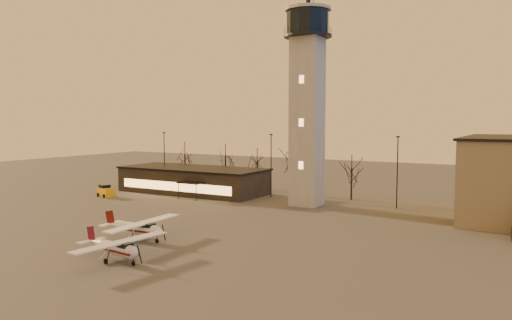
{
  "coord_description": "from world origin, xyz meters",
  "views": [
    {
      "loc": [
        29.45,
        -35.77,
        12.4
      ],
      "look_at": [
        1.33,
        13.0,
        7.84
      ],
      "focal_mm": 35.0,
      "sensor_mm": 36.0,
      "label": 1
    }
  ],
  "objects_px": {
    "terminal": "(193,180)",
    "cessna_rear": "(141,231)",
    "cessna_front": "(119,251)",
    "control_tower": "(307,92)",
    "service_cart": "(106,192)"
  },
  "relations": [
    {
      "from": "terminal",
      "to": "cessna_front",
      "type": "xyz_separation_m",
      "value": [
        19.7,
        -36.72,
        -1.24
      ]
    },
    {
      "from": "control_tower",
      "to": "cessna_rear",
      "type": "xyz_separation_m",
      "value": [
        -5.88,
        -28.07,
        -15.35
      ]
    },
    {
      "from": "control_tower",
      "to": "service_cart",
      "type": "height_order",
      "value": "control_tower"
    },
    {
      "from": "control_tower",
      "to": "terminal",
      "type": "bearing_deg",
      "value": 174.85
    },
    {
      "from": "cessna_front",
      "to": "cessna_rear",
      "type": "bearing_deg",
      "value": 125.23
    },
    {
      "from": "terminal",
      "to": "cessna_rear",
      "type": "bearing_deg",
      "value": -61.8
    },
    {
      "from": "terminal",
      "to": "cessna_rear",
      "type": "height_order",
      "value": "terminal"
    },
    {
      "from": "terminal",
      "to": "cessna_rear",
      "type": "distance_m",
      "value": 34.12
    },
    {
      "from": "control_tower",
      "to": "terminal",
      "type": "height_order",
      "value": "control_tower"
    },
    {
      "from": "control_tower",
      "to": "service_cart",
      "type": "relative_size",
      "value": 9.56
    },
    {
      "from": "control_tower",
      "to": "cessna_front",
      "type": "xyz_separation_m",
      "value": [
        -2.29,
        -34.74,
        -15.41
      ]
    },
    {
      "from": "cessna_rear",
      "to": "terminal",
      "type": "bearing_deg",
      "value": 115.96
    },
    {
      "from": "control_tower",
      "to": "cessna_rear",
      "type": "distance_m",
      "value": 32.53
    },
    {
      "from": "cessna_rear",
      "to": "service_cart",
      "type": "xyz_separation_m",
      "value": [
        -25.47,
        19.22,
        -0.23
      ]
    },
    {
      "from": "cessna_front",
      "to": "service_cart",
      "type": "height_order",
      "value": "cessna_front"
    }
  ]
}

